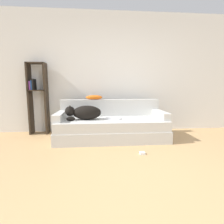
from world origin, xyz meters
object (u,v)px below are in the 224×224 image
Objects in this scene: couch at (112,129)px; power_adapter at (142,153)px; laptop at (113,119)px; bookshelf at (38,95)px; dog at (84,112)px; throw_pillow at (94,97)px.

couch reaches higher than power_adapter.
couch is 26.99× the size of power_adapter.
laptop reaches higher than couch.
laptop is (0.03, -0.02, 0.22)m from couch.
bookshelf is 2.56m from power_adapter.
bookshelf reaches higher than laptop.
couch is 3.12× the size of dog.
bookshelf is (-1.04, 0.61, 0.31)m from dog.
throw_pillow is at bearing -7.60° from bookshelf.
laptop is 0.69m from throw_pillow.
laptop is 1.76m from bookshelf.
throw_pillow is (-0.34, 0.40, 0.61)m from couch.
bookshelf is at bearing 160.21° from couch.
couch is 0.22m from laptop.
dog is at bearing -161.00° from laptop.
throw_pillow is 4.50× the size of power_adapter.
dog is at bearing -30.43° from bookshelf.
dog is 1.95× the size of laptop.
dog reaches higher than power_adapter.
throw_pillow is at bearing 148.23° from laptop.
couch is at bearing 4.65° from dog.
power_adapter is (0.38, -0.81, -0.40)m from laptop.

